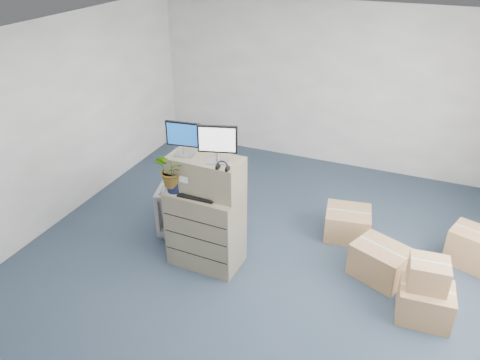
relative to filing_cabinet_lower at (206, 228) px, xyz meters
name	(u,v)px	position (x,y,z in m)	size (l,w,h in m)	color
ground	(248,274)	(0.58, -0.04, -0.51)	(7.00, 7.00, 0.00)	#263545
wall_back	(325,86)	(0.58, 3.47, 0.89)	(6.00, 0.02, 2.80)	#B5B2AC
filing_cabinet_lower	(206,228)	(0.00, 0.00, 0.00)	(0.88, 0.54, 1.02)	gray
filing_cabinet_upper	(206,174)	(0.00, 0.05, 0.73)	(0.88, 0.44, 0.44)	gray
monitor_left	(183,137)	(-0.25, 0.02, 1.18)	(0.42, 0.19, 0.41)	#99999E
monitor_right	(217,142)	(0.19, 0.00, 1.20)	(0.44, 0.23, 0.44)	#99999E
headphones	(223,167)	(0.32, -0.15, 0.99)	(0.14, 0.14, 0.02)	black
keyboard	(198,196)	(-0.03, -0.12, 0.52)	(0.46, 0.19, 0.02)	black
mouse	(230,200)	(0.37, -0.07, 0.53)	(0.09, 0.06, 0.03)	silver
water_bottle	(213,184)	(0.10, 0.04, 0.63)	(0.06, 0.06, 0.23)	gray
phone_dock	(201,187)	(-0.06, 0.03, 0.55)	(0.05, 0.05, 0.12)	silver
external_drive	(231,190)	(0.30, 0.12, 0.54)	(0.19, 0.14, 0.06)	black
tissue_box	(230,187)	(0.30, 0.08, 0.61)	(0.23, 0.12, 0.09)	#43A3E5
potted_plant	(173,174)	(-0.33, -0.13, 0.75)	(0.50, 0.53, 0.43)	#94A686
office_chair	(192,203)	(-0.51, 0.59, -0.09)	(0.83, 0.77, 0.85)	slate
cardboard_boxes	(408,256)	(2.38, 0.75, -0.27)	(2.37, 1.80, 0.73)	#A27B4E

